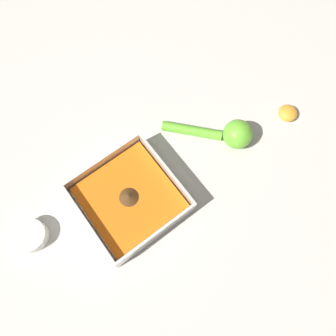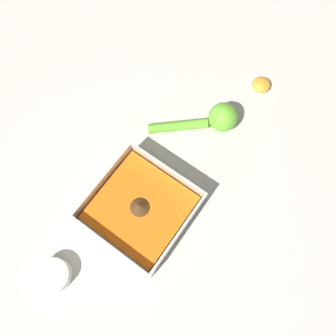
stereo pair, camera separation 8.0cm
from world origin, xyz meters
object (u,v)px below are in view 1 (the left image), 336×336
Objects in this scene: spice_bowl at (31,236)px; lemon_squeezer at (228,134)px; lemon_half at (288,113)px; square_dish at (130,199)px.

lemon_squeezer reaches higher than spice_bowl.
lemon_squeezer is 3.82× the size of lemon_half.
spice_bowl is 1.53× the size of lemon_half.
lemon_half is (-0.47, 0.06, -0.01)m from square_dish.
spice_bowl is (0.23, -0.07, -0.01)m from square_dish.
lemon_half is at bearing 172.80° from square_dish.
lemon_squeezer is (-0.30, 0.01, 0.01)m from square_dish.
square_dish is 2.94× the size of spice_bowl.
square_dish is at bearing 163.79° from spice_bowl.
lemon_squeezer is at bearing 171.18° from spice_bowl.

